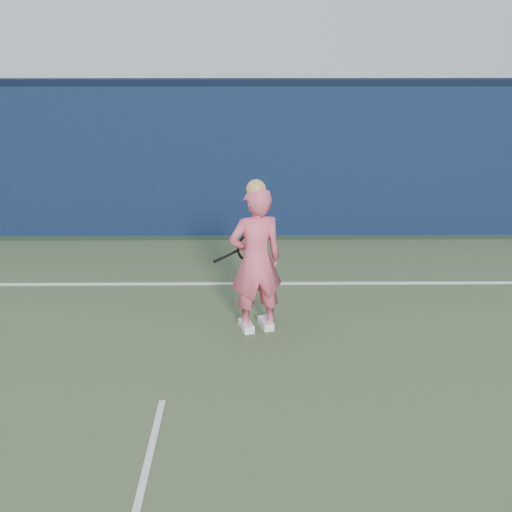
{
  "coord_description": "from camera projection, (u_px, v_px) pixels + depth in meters",
  "views": [
    {
      "loc": [
        0.84,
        -4.27,
        3.28
      ],
      "look_at": [
        0.9,
        2.58,
        0.91
      ],
      "focal_mm": 45.0,
      "sensor_mm": 36.0,
      "label": 1
    }
  ],
  "objects": [
    {
      "name": "ground",
      "position": [
        146.0,
        470.0,
        5.1
      ],
      "size": [
        80.0,
        80.0,
        0.0
      ],
      "primitive_type": "plane",
      "color": "#2D4228",
      "rests_on": "ground"
    },
    {
      "name": "backstop_wall",
      "position": [
        201.0,
        161.0,
        10.84
      ],
      "size": [
        24.0,
        0.4,
        2.5
      ],
      "primitive_type": "cube",
      "color": "#0C1A35",
      "rests_on": "ground"
    },
    {
      "name": "wall_cap",
      "position": [
        199.0,
        82.0,
        10.41
      ],
      "size": [
        24.0,
        0.42,
        0.1
      ],
      "primitive_type": "cube",
      "color": "black",
      "rests_on": "backstop_wall"
    },
    {
      "name": "player",
      "position": [
        256.0,
        260.0,
        7.27
      ],
      "size": [
        0.72,
        0.57,
        1.79
      ],
      "rotation": [
        0.0,
        0.0,
        3.44
      ],
      "color": "#E75A75",
      "rests_on": "ground"
    },
    {
      "name": "racket",
      "position": [
        245.0,
        248.0,
        7.69
      ],
      "size": [
        0.54,
        0.33,
        0.32
      ],
      "rotation": [
        0.0,
        0.0,
        0.4
      ],
      "color": "black",
      "rests_on": "ground"
    },
    {
      "name": "court_lines",
      "position": [
        139.0,
        497.0,
        4.79
      ],
      "size": [
        11.0,
        12.04,
        0.01
      ],
      "color": "white",
      "rests_on": "court_surface"
    }
  ]
}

